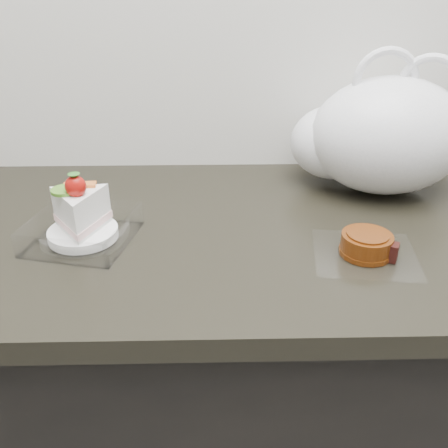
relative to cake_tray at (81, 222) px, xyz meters
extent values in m
cube|color=black|center=(0.36, 0.05, -0.51)|extent=(2.00, 0.60, 0.86)
cube|color=black|center=(0.36, 0.05, -0.06)|extent=(2.04, 0.64, 0.04)
cube|color=white|center=(0.00, 0.00, -0.03)|extent=(0.20, 0.20, 0.00)
cylinder|color=white|center=(0.00, 0.00, -0.02)|extent=(0.12, 0.12, 0.02)
ellipsoid|color=red|center=(0.00, -0.01, 0.07)|extent=(0.04, 0.03, 0.04)
cone|color=#2D7223|center=(0.00, -0.01, 0.09)|extent=(0.02, 0.02, 0.01)
cylinder|color=#52912A|center=(-0.02, 0.00, 0.06)|extent=(0.04, 0.04, 0.01)
cube|color=orange|center=(0.00, 0.02, 0.06)|extent=(0.06, 0.02, 0.01)
cube|color=white|center=(0.49, -0.06, -0.03)|extent=(0.19, 0.18, 0.00)
cylinder|color=#5D2B0B|center=(0.49, -0.06, -0.02)|extent=(0.09, 0.09, 0.04)
cylinder|color=#5D2B0B|center=(0.49, -0.06, -0.03)|extent=(0.09, 0.09, 0.01)
cylinder|color=#5D2B0B|center=(0.49, -0.06, 0.00)|extent=(0.07, 0.07, 0.00)
cube|color=black|center=(0.52, -0.08, -0.02)|extent=(0.03, 0.03, 0.03)
ellipsoid|color=white|center=(0.59, 0.21, 0.09)|extent=(0.36, 0.30, 0.24)
ellipsoid|color=white|center=(0.49, 0.24, 0.06)|extent=(0.21, 0.20, 0.16)
torus|color=white|center=(0.57, 0.21, 0.20)|extent=(0.13, 0.02, 0.13)
torus|color=white|center=(0.65, 0.20, 0.19)|extent=(0.12, 0.06, 0.12)
camera|label=1|loc=(0.23, -0.77, 0.41)|focal=40.00mm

